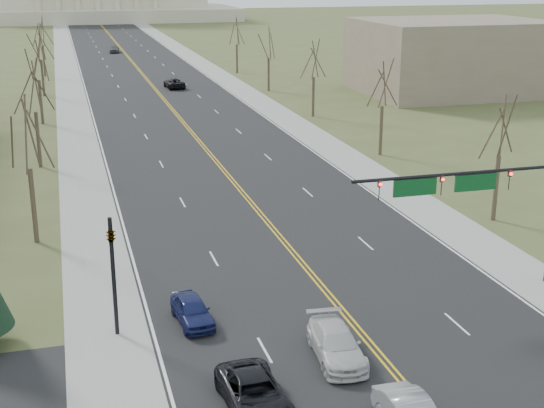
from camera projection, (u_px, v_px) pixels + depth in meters
road at (140, 71)px, 128.50m from camera, size 20.00×380.00×0.01m
cross_road at (399, 378)px, 32.97m from camera, size 120.00×14.00×0.01m
sidewalk_left at (67, 74)px, 125.42m from camera, size 4.00×380.00×0.03m
sidewalk_right at (210, 69)px, 131.57m from camera, size 4.00×380.00×0.03m
center_line at (140, 71)px, 128.50m from camera, size 0.42×380.00×0.01m
edge_line_left at (81, 73)px, 125.99m from camera, size 0.15×380.00×0.01m
edge_line_right at (197, 69)px, 131.01m from camera, size 0.15×380.00×0.01m
signal_mast at (474, 191)px, 40.04m from camera, size 12.12×0.44×7.20m
signal_left at (113, 263)px, 35.80m from camera, size 0.32×0.36×6.00m
tree_r_0 at (501, 129)px, 51.51m from camera, size 3.74×3.74×8.50m
tree_l_0 at (27, 138)px, 47.12m from camera, size 3.96×3.96×9.00m
tree_r_1 at (383, 86)px, 69.88m from camera, size 3.74×3.74×8.50m
tree_l_1 at (33, 89)px, 65.49m from camera, size 3.96×3.96×9.00m
tree_r_2 at (314, 61)px, 88.25m from camera, size 3.74×3.74×8.50m
tree_l_2 at (37, 62)px, 83.86m from camera, size 3.96×3.96×9.00m
tree_r_3 at (269, 44)px, 106.62m from camera, size 3.74×3.74×8.50m
tree_l_3 at (40, 45)px, 102.23m from camera, size 3.96×3.96×9.00m
tree_r_4 at (237, 33)px, 124.99m from camera, size 3.74×3.74×8.50m
tree_l_4 at (41, 33)px, 120.60m from camera, size 3.96×3.96×9.00m
bldg_right_mass at (452, 56)px, 106.02m from camera, size 25.00×20.00×10.00m
car_sb_outer_lead at (255, 394)px, 30.41m from camera, size 2.53×5.15×1.41m
car_sb_inner_second at (336, 344)px, 34.42m from camera, size 2.41×5.07×1.43m
car_sb_outer_second at (192, 310)px, 37.89m from camera, size 1.96×4.07×1.34m
car_far_nb at (174, 83)px, 110.71m from camera, size 2.78×5.40×1.45m
car_far_sb at (114, 49)px, 155.80m from camera, size 2.36×4.73×1.55m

